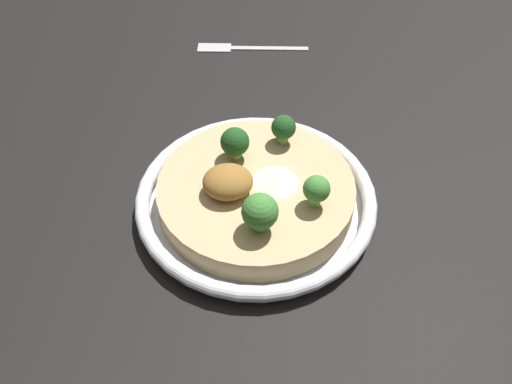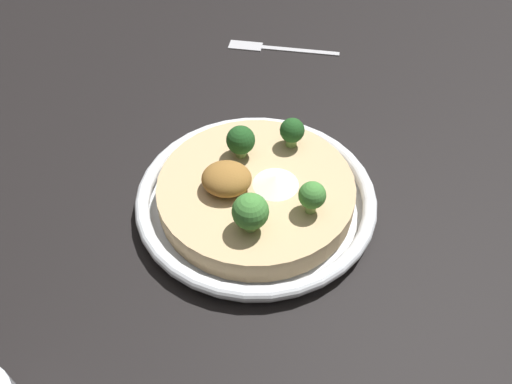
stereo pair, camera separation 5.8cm
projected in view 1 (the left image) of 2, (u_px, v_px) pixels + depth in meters
The scene contains 9 objects.
ground_plane at pixel (256, 206), 0.60m from camera, with size 6.00×6.00×0.00m, color black.
risotto_bowl at pixel (256, 196), 0.59m from camera, with size 0.28×0.28×0.04m.
cheese_sprinkle at pixel (275, 176), 0.57m from camera, with size 0.05×0.05×0.01m.
crispy_onion_garnish at pixel (228, 182), 0.55m from camera, with size 0.06×0.05×0.03m.
broccoli_front at pixel (263, 212), 0.51m from camera, with size 0.04×0.04×0.05m.
broccoli_back_left at pixel (235, 142), 0.59m from camera, with size 0.03×0.03×0.04m.
broccoli_back_right at pixel (284, 128), 0.61m from camera, with size 0.03×0.03×0.04m.
broccoli_right at pixel (317, 190), 0.53m from camera, with size 0.03×0.03×0.04m.
fork_utensil at pixel (240, 48), 0.84m from camera, with size 0.19×0.03×0.00m.
Camera 1 is at (-0.02, -0.40, 0.45)m, focal length 35.00 mm.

